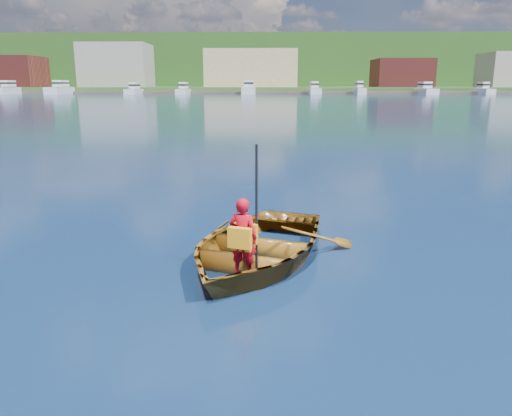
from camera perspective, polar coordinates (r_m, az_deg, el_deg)
The scene contains 8 objects.
ground at distance 7.76m, azimuth 2.77°, elevation -7.27°, with size 600.00×600.00×0.00m.
rowboat at distance 8.14m, azimuth -0.02°, elevation -4.34°, with size 3.94×4.60×0.81m.
child_paddler at distance 7.16m, azimuth -1.48°, elevation -3.31°, with size 0.49×0.43×1.90m.
shoreline at distance 243.96m, azimuth 1.13°, elevation 15.69°, with size 400.00×140.00×22.00m.
dock at distance 155.34m, azimuth 2.97°, elevation 13.02°, with size 160.04×9.45×0.80m.
waterfront_buildings at distance 172.47m, azimuth -1.51°, elevation 15.56°, with size 202.00×16.00×14.00m.
marina_yachts at distance 150.98m, azimuth -3.32°, elevation 13.36°, with size 143.17×13.80×4.30m.
hillside_trees at distance 251.19m, azimuth 7.79°, elevation 17.46°, with size 264.73×91.10×27.21m.
Camera 1 is at (-0.24, -7.24, 2.80)m, focal length 35.00 mm.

